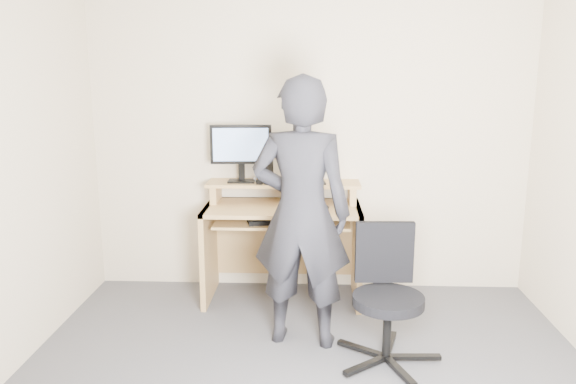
# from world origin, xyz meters

# --- Properties ---
(back_wall) EXTENTS (3.50, 0.02, 2.50)m
(back_wall) POSITION_xyz_m (0.00, 1.75, 1.25)
(back_wall) COLOR beige
(back_wall) RESTS_ON ground
(desk) EXTENTS (1.20, 0.60, 0.91)m
(desk) POSITION_xyz_m (-0.20, 1.53, 0.55)
(desk) COLOR tan
(desk) RESTS_ON ground
(monitor) EXTENTS (0.48, 0.13, 0.45)m
(monitor) POSITION_xyz_m (-0.53, 1.58, 1.18)
(monitor) COLOR black
(monitor) RESTS_ON desk
(external_drive) EXTENTS (0.10, 0.14, 0.20)m
(external_drive) POSITION_xyz_m (-0.34, 1.61, 1.01)
(external_drive) COLOR black
(external_drive) RESTS_ON desk
(travel_mug) EXTENTS (0.09, 0.09, 0.17)m
(travel_mug) POSITION_xyz_m (-0.08, 1.62, 1.00)
(travel_mug) COLOR silver
(travel_mug) RESTS_ON desk
(smartphone) EXTENTS (0.08, 0.14, 0.01)m
(smartphone) POSITION_xyz_m (0.09, 1.56, 0.92)
(smartphone) COLOR black
(smartphone) RESTS_ON desk
(charger) EXTENTS (0.05, 0.05, 0.03)m
(charger) POSITION_xyz_m (-0.38, 1.50, 0.93)
(charger) COLOR black
(charger) RESTS_ON desk
(headphones) EXTENTS (0.18, 0.18, 0.06)m
(headphones) POSITION_xyz_m (-0.36, 1.64, 0.92)
(headphones) COLOR silver
(headphones) RESTS_ON desk
(keyboard) EXTENTS (0.49, 0.28, 0.03)m
(keyboard) POSITION_xyz_m (-0.23, 1.36, 0.67)
(keyboard) COLOR black
(keyboard) RESTS_ON desk
(mouse) EXTENTS (0.11, 0.08, 0.04)m
(mouse) POSITION_xyz_m (0.11, 1.35, 0.77)
(mouse) COLOR black
(mouse) RESTS_ON desk
(office_chair) EXTENTS (0.63, 0.66, 0.83)m
(office_chair) POSITION_xyz_m (0.49, 0.54, 0.45)
(office_chair) COLOR black
(office_chair) RESTS_ON ground
(person) EXTENTS (0.69, 0.51, 1.75)m
(person) POSITION_xyz_m (-0.04, 0.74, 0.88)
(person) COLOR black
(person) RESTS_ON ground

